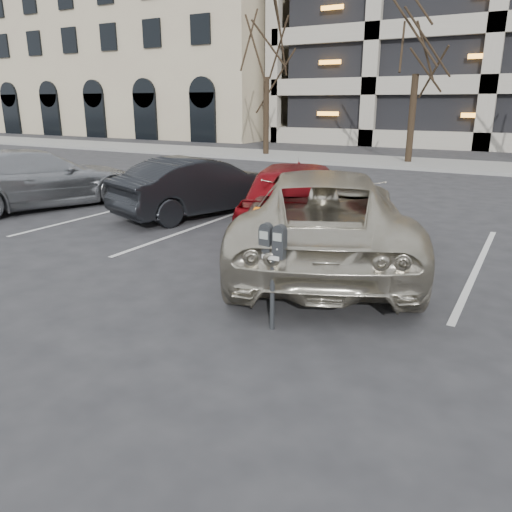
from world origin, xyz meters
TOP-DOWN VIEW (x-y plane):
  - ground at (0.00, 0.00)m, footprint 140.00×140.00m
  - sidewalk at (0.00, 16.00)m, footprint 80.00×4.00m
  - stall_lines at (-1.40, 2.30)m, footprint 16.90×5.20m
  - office_building at (-28.00, 29.92)m, footprint 26.00×16.20m
  - tree_a at (-10.00, 16.00)m, footprint 3.65×3.65m
  - tree_b at (-3.00, 16.00)m, footprint 3.61×3.61m
  - parking_meter at (-0.43, -1.42)m, footprint 0.32×0.13m
  - suv_silver at (-0.95, 1.30)m, footprint 4.57×6.14m
  - car_red at (-2.09, 2.76)m, footprint 3.12×4.88m
  - car_dark at (-4.86, 3.30)m, footprint 2.71×4.39m
  - car_silver at (-8.97, 1.99)m, footprint 3.58×5.45m

SIDE VIEW (x-z plane):
  - ground at x=0.00m, z-range 0.00..0.00m
  - stall_lines at x=-1.40m, z-range 0.00..0.01m
  - sidewalk at x=0.00m, z-range 0.00..0.12m
  - car_dark at x=-4.86m, z-range 0.00..1.37m
  - car_silver at x=-8.97m, z-range 0.00..1.47m
  - car_red at x=-2.09m, z-range 0.00..1.55m
  - suv_silver at x=-0.95m, z-range 0.00..1.55m
  - parking_meter at x=-0.43m, z-range 0.33..1.58m
  - tree_b at x=-3.00m, z-range 1.83..10.03m
  - tree_a at x=-10.00m, z-range 1.85..10.15m
  - office_building at x=-28.00m, z-range -0.01..14.99m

